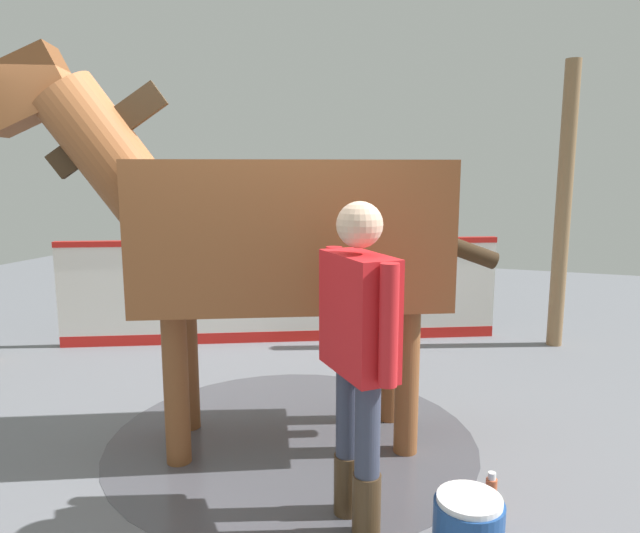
% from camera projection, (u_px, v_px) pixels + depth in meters
% --- Properties ---
extents(ground_plane, '(16.00, 16.00, 0.02)m').
position_uv_depth(ground_plane, '(247.00, 440.00, 4.06)').
color(ground_plane, slate).
extents(wet_patch, '(2.58, 2.58, 0.00)m').
position_uv_depth(wet_patch, '(293.00, 438.00, 4.06)').
color(wet_patch, '#4C4C54').
rests_on(wet_patch, ground).
extents(barrier_wall, '(4.41, 2.02, 1.15)m').
position_uv_depth(barrier_wall, '(283.00, 295.00, 6.29)').
color(barrier_wall, white).
rests_on(barrier_wall, ground).
extents(roof_post_far, '(0.16, 0.16, 2.99)m').
position_uv_depth(roof_post_far, '(563.00, 207.00, 6.01)').
color(roof_post_far, olive).
rests_on(roof_post_far, ground).
extents(horse, '(3.19, 1.75, 2.65)m').
position_uv_depth(horse, '(271.00, 229.00, 3.80)').
color(horse, brown).
rests_on(horse, ground).
extents(handler, '(0.50, 0.54, 1.74)m').
position_uv_depth(handler, '(358.00, 344.00, 2.92)').
color(handler, '#47331E').
rests_on(handler, ground).
extents(wash_bucket, '(0.34, 0.34, 0.32)m').
position_uv_depth(wash_bucket, '(468.00, 528.00, 2.79)').
color(wash_bucket, '#1E478C').
rests_on(wash_bucket, ground).
extents(bottle_spray, '(0.06, 0.06, 0.22)m').
position_uv_depth(bottle_spray, '(491.00, 493.00, 3.20)').
color(bottle_spray, '#CC5933').
rests_on(bottle_spray, ground).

